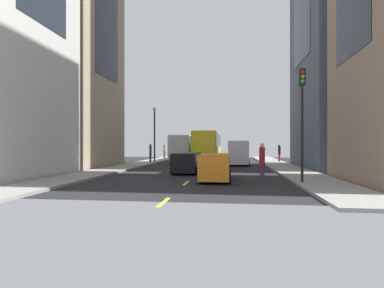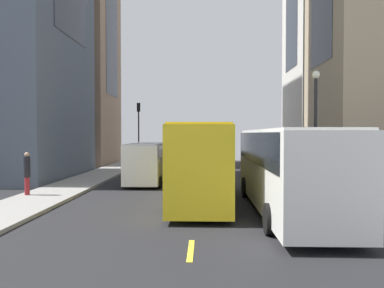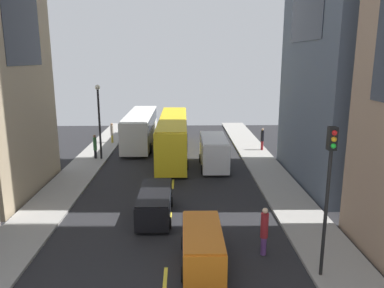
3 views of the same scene
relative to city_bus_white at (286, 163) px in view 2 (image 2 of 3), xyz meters
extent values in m
plane|color=black|center=(3.67, -9.58, -2.01)|extent=(41.84, 41.84, 0.00)
cube|color=gray|center=(-3.80, -9.58, -1.93)|extent=(2.90, 44.00, 0.15)
cube|color=gray|center=(11.14, -9.58, -1.93)|extent=(2.90, 44.00, 0.15)
cube|color=yellow|center=(3.67, -30.58, -2.00)|extent=(0.16, 2.00, 0.01)
cube|color=yellow|center=(3.67, -24.58, -2.00)|extent=(0.16, 2.00, 0.01)
cube|color=yellow|center=(3.67, -18.58, -2.00)|extent=(0.16, 2.00, 0.01)
cube|color=yellow|center=(3.67, -12.58, -2.00)|extent=(0.16, 2.00, 0.01)
cube|color=yellow|center=(3.67, -6.58, -2.00)|extent=(0.16, 2.00, 0.01)
cube|color=yellow|center=(3.67, -0.58, -2.00)|extent=(0.16, 2.00, 0.01)
cube|color=yellow|center=(3.67, 5.42, -2.00)|extent=(0.16, 2.00, 0.01)
cube|color=#937760|center=(16.83, -24.19, 13.71)|extent=(8.08, 8.88, 31.44)
cube|color=#1E232D|center=(16.83, -24.19, 13.71)|extent=(8.16, 4.88, 17.29)
cube|color=silver|center=(0.00, 0.00, -0.23)|extent=(2.55, 11.84, 3.00)
cube|color=black|center=(0.00, 0.00, 0.62)|extent=(2.60, 10.89, 1.20)
cube|color=beige|center=(0.00, 0.00, 1.31)|extent=(2.45, 11.36, 0.08)
cylinder|color=black|center=(-1.17, 3.67, -1.51)|extent=(0.46, 1.00, 1.00)
cylinder|color=black|center=(1.17, 3.67, -1.51)|extent=(0.46, 1.00, 1.00)
cylinder|color=black|center=(-1.17, -3.67, -1.51)|extent=(0.46, 1.00, 1.00)
cylinder|color=black|center=(1.17, -3.67, -1.51)|extent=(0.46, 1.00, 1.00)
cube|color=yellow|center=(3.49, -4.48, -0.15)|extent=(2.45, 14.55, 3.30)
cube|color=black|center=(3.49, -4.48, 0.71)|extent=(2.50, 13.38, 1.48)
cube|color=gold|center=(3.49, -4.48, 1.54)|extent=(2.35, 13.96, 0.08)
cylinder|color=black|center=(2.36, 0.03, -1.63)|extent=(0.44, 0.76, 0.76)
cylinder|color=black|center=(4.62, 0.03, -1.63)|extent=(0.44, 0.76, 0.76)
cylinder|color=black|center=(2.36, -8.99, -1.63)|extent=(0.44, 0.76, 0.76)
cylinder|color=black|center=(4.62, -8.99, -1.63)|extent=(0.44, 0.76, 0.76)
cube|color=white|center=(6.94, -8.48, -0.66)|extent=(2.05, 5.50, 2.30)
cube|color=black|center=(6.94, -8.48, 0.09)|extent=(2.09, 5.06, 0.69)
cube|color=silver|center=(6.94, -8.48, 0.53)|extent=(1.97, 5.28, 0.08)
cylinder|color=black|center=(5.99, -6.77, -1.65)|extent=(0.37, 0.72, 0.72)
cylinder|color=black|center=(7.88, -6.77, -1.65)|extent=(0.37, 0.72, 0.72)
cylinder|color=black|center=(5.99, -10.18, -1.65)|extent=(0.37, 0.72, 0.72)
cylinder|color=black|center=(7.88, -10.18, -1.65)|extent=(0.37, 0.72, 0.72)
cube|color=black|center=(2.81, -18.26, -1.18)|extent=(1.77, 4.77, 1.31)
cube|color=black|center=(2.81, -18.26, -0.85)|extent=(1.80, 4.39, 0.55)
cube|color=black|center=(2.81, -18.26, -0.48)|extent=(1.70, 4.58, 0.08)
cylinder|color=black|center=(1.99, -16.78, -1.70)|extent=(0.32, 0.62, 0.62)
cylinder|color=black|center=(3.62, -16.78, -1.70)|extent=(0.32, 0.62, 0.62)
cylinder|color=black|center=(1.99, -19.74, -1.70)|extent=(0.32, 0.62, 0.62)
cylinder|color=black|center=(3.62, -19.74, -1.70)|extent=(0.32, 0.62, 0.62)
cube|color=orange|center=(5.26, -23.28, -1.15)|extent=(1.71, 4.28, 1.38)
cube|color=black|center=(5.26, -23.28, -0.80)|extent=(1.74, 3.94, 0.58)
cube|color=#BE6115|center=(5.26, -23.28, -0.42)|extent=(1.64, 4.11, 0.08)
cylinder|color=black|center=(4.48, -21.96, -1.70)|extent=(0.31, 0.62, 0.62)
cylinder|color=black|center=(6.05, -21.96, -1.70)|extent=(0.31, 0.62, 0.62)
cylinder|color=black|center=(4.48, -24.61, -1.70)|extent=(0.31, 0.62, 0.62)
cylinder|color=black|center=(6.05, -24.61, -1.70)|extent=(0.31, 0.62, 0.62)
cylinder|color=gold|center=(-3.06, 0.49, -1.46)|extent=(0.23, 0.23, 0.79)
cylinder|color=gray|center=(-3.06, 0.49, -0.56)|extent=(0.30, 0.30, 1.03)
sphere|color=#8C6647|center=(-3.06, 0.49, 0.09)|extent=(0.25, 0.25, 0.25)
cylinder|color=black|center=(-3.38, -5.81, -1.48)|extent=(0.23, 0.23, 0.75)
cylinder|color=#336B38|center=(-3.38, -5.81, -0.54)|extent=(0.31, 0.31, 1.13)
sphere|color=#8C6647|center=(-3.38, -5.81, 0.15)|extent=(0.25, 0.25, 0.25)
cylinder|color=maroon|center=(12.06, -3.07, -1.42)|extent=(0.24, 0.24, 0.88)
cylinder|color=black|center=(12.06, -3.07, -0.47)|extent=(0.32, 0.32, 1.02)
sphere|color=tan|center=(12.06, -3.07, 0.15)|extent=(0.22, 0.22, 0.22)
cylinder|color=#593372|center=(8.12, -22.55, -1.57)|extent=(0.26, 0.26, 0.87)
cylinder|color=maroon|center=(8.12, -22.55, -0.55)|extent=(0.35, 0.35, 1.17)
sphere|color=beige|center=(8.12, -22.55, 0.16)|extent=(0.26, 0.26, 0.26)
cylinder|color=black|center=(10.10, -24.47, 0.79)|extent=(0.14, 0.14, 5.30)
cube|color=black|center=(10.10, -24.47, 3.90)|extent=(0.32, 0.32, 0.90)
sphere|color=red|center=(10.10, -24.65, 4.15)|extent=(0.20, 0.20, 0.20)
sphere|color=orange|center=(10.10, -24.65, 3.90)|extent=(0.20, 0.20, 0.20)
sphere|color=green|center=(10.10, -24.65, 3.64)|extent=(0.20, 0.20, 0.20)
cylinder|color=black|center=(-2.85, -5.93, 1.19)|extent=(0.18, 0.18, 6.10)
sphere|color=silver|center=(-2.85, -5.93, 4.42)|extent=(0.44, 0.44, 0.44)
camera|label=1|loc=(6.24, -42.23, 0.20)|focal=29.22mm
camera|label=2|loc=(3.31, 16.01, 1.18)|focal=36.77mm
camera|label=3|loc=(4.46, -38.22, 6.89)|focal=35.05mm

